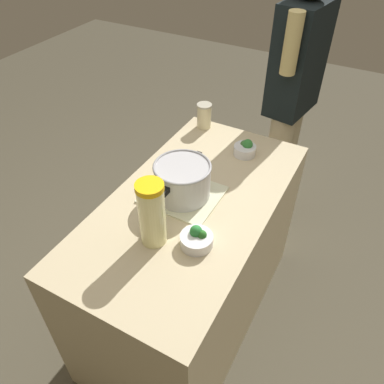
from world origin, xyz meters
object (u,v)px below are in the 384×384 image
person_cook (291,100)px  broccoli_bowl_front (245,149)px  cooking_pot (182,180)px  mason_jar (204,116)px  lemonade_pitcher (152,214)px  broccoli_bowl_center (197,239)px

person_cook → broccoli_bowl_front: bearing=174.1°
cooking_pot → person_cook: (0.98, -0.18, -0.03)m
broccoli_bowl_front → person_cook: bearing=-5.9°
mason_jar → person_cook: 0.56m
lemonade_pitcher → person_cook: person_cook is taller
broccoli_bowl_front → broccoli_bowl_center: 0.65m
broccoli_bowl_center → person_cook: 1.20m
cooking_pot → broccoli_bowl_front: 0.44m
cooking_pot → broccoli_bowl_center: size_ratio=2.47×
cooking_pot → broccoli_bowl_front: (0.42, -0.12, -0.06)m
lemonade_pitcher → mason_jar: bearing=14.2°
broccoli_bowl_center → broccoli_bowl_front: bearing=6.1°
cooking_pot → lemonade_pitcher: 0.29m
lemonade_pitcher → broccoli_bowl_front: lemonade_pitcher is taller
mason_jar → broccoli_bowl_front: 0.33m
broccoli_bowl_center → person_cook: bearing=0.5°
mason_jar → broccoli_bowl_center: 0.86m
person_cook → cooking_pot: bearing=169.8°
broccoli_bowl_center → person_cook: (1.20, 0.01, 0.03)m
lemonade_pitcher → mason_jar: lemonade_pitcher is taller
lemonade_pitcher → broccoli_bowl_center: size_ratio=2.18×
lemonade_pitcher → broccoli_bowl_center: bearing=-69.6°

